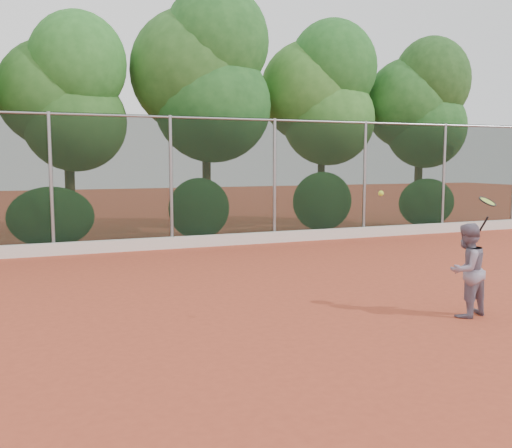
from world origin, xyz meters
name	(u,v)px	position (x,y,z in m)	size (l,w,h in m)	color
ground	(280,310)	(0.00, 0.00, 0.00)	(80.00, 80.00, 0.00)	#AB4128
concrete_curb	(174,243)	(0.00, 6.82, 0.15)	(24.00, 0.20, 0.30)	silver
tennis_player	(466,270)	(2.43, -1.33, 0.70)	(0.68, 0.53, 1.40)	slate
chainlink_fence	(171,178)	(0.00, 7.00, 1.86)	(24.09, 0.09, 3.50)	black
foliage_backdrop	(135,88)	(-0.55, 8.98, 4.40)	(23.70, 3.63, 7.55)	#472E1B
tennis_racket	(487,204)	(2.76, -1.34, 1.67)	(0.34, 0.33, 0.55)	black
tennis_ball_in_flight	(381,193)	(0.74, -1.55, 1.89)	(0.07, 0.07, 0.07)	#BEE133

